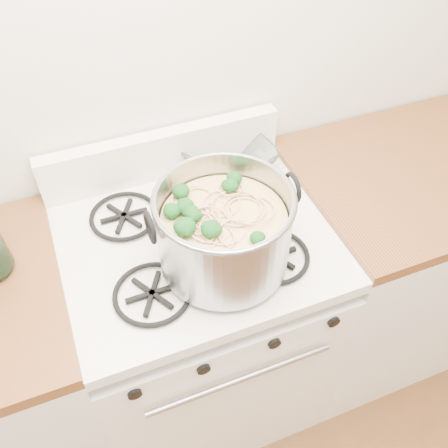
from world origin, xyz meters
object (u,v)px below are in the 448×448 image
at_px(spatula, 240,217).
at_px(glass_bowl, 229,163).
at_px(gas_range, 202,327).
at_px(stock_pot, 224,232).

xyz_separation_m(spatula, glass_bowl, (0.06, 0.24, 0.00)).
relative_size(spatula, glass_bowl, 2.81).
relative_size(gas_range, spatula, 2.98).
bearing_deg(glass_bowl, gas_range, -129.63).
relative_size(stock_pot, glass_bowl, 3.44).
bearing_deg(spatula, stock_pot, -116.07).
xyz_separation_m(gas_range, stock_pot, (0.04, -0.12, 0.59)).
bearing_deg(stock_pot, glass_bowl, 66.03).
bearing_deg(glass_bowl, stock_pot, -113.97).
height_order(gas_range, stock_pot, stock_pot).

